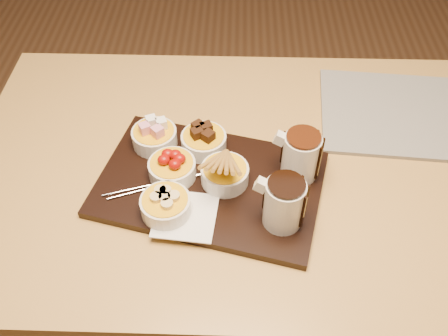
{
  "coord_description": "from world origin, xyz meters",
  "views": [
    {
      "loc": [
        -0.0,
        -0.76,
        1.56
      ],
      "look_at": [
        -0.02,
        -0.07,
        0.81
      ],
      "focal_mm": 40.0,
      "sensor_mm": 36.0,
      "label": 1
    }
  ],
  "objects_px": {
    "pitcher_milk_chocolate": "(301,157)",
    "dining_table": "(235,191)",
    "serving_board": "(210,184)",
    "pitcher_dark_chocolate": "(284,204)",
    "bowl_strawberries": "(172,169)",
    "newspaper": "(400,114)"
  },
  "relations": [
    {
      "from": "newspaper",
      "to": "bowl_strawberries",
      "type": "bearing_deg",
      "value": -152.26
    },
    {
      "from": "pitcher_milk_chocolate",
      "to": "bowl_strawberries",
      "type": "bearing_deg",
      "value": -163.61
    },
    {
      "from": "pitcher_dark_chocolate",
      "to": "newspaper",
      "type": "bearing_deg",
      "value": 61.84
    },
    {
      "from": "serving_board",
      "to": "bowl_strawberries",
      "type": "height_order",
      "value": "bowl_strawberries"
    },
    {
      "from": "serving_board",
      "to": "newspaper",
      "type": "distance_m",
      "value": 0.51
    },
    {
      "from": "dining_table",
      "to": "newspaper",
      "type": "relative_size",
      "value": 3.17
    },
    {
      "from": "pitcher_dark_chocolate",
      "to": "serving_board",
      "type": "bearing_deg",
      "value": 160.02
    },
    {
      "from": "serving_board",
      "to": "pitcher_dark_chocolate",
      "type": "relative_size",
      "value": 4.38
    },
    {
      "from": "pitcher_dark_chocolate",
      "to": "pitcher_milk_chocolate",
      "type": "xyz_separation_m",
      "value": [
        0.04,
        0.12,
        0.0
      ]
    },
    {
      "from": "bowl_strawberries",
      "to": "pitcher_milk_chocolate",
      "type": "height_order",
      "value": "pitcher_milk_chocolate"
    },
    {
      "from": "serving_board",
      "to": "pitcher_milk_chocolate",
      "type": "bearing_deg",
      "value": 21.8
    },
    {
      "from": "dining_table",
      "to": "serving_board",
      "type": "distance_m",
      "value": 0.14
    },
    {
      "from": "serving_board",
      "to": "dining_table",
      "type": "bearing_deg",
      "value": 67.67
    },
    {
      "from": "serving_board",
      "to": "newspaper",
      "type": "xyz_separation_m",
      "value": [
        0.45,
        0.24,
        -0.0
      ]
    },
    {
      "from": "bowl_strawberries",
      "to": "pitcher_dark_chocolate",
      "type": "relative_size",
      "value": 0.95
    },
    {
      "from": "pitcher_milk_chocolate",
      "to": "dining_table",
      "type": "bearing_deg",
      "value": 174.57
    },
    {
      "from": "pitcher_milk_chocolate",
      "to": "newspaper",
      "type": "xyz_separation_m",
      "value": [
        0.26,
        0.22,
        -0.07
      ]
    },
    {
      "from": "newspaper",
      "to": "serving_board",
      "type": "bearing_deg",
      "value": -147.3
    },
    {
      "from": "serving_board",
      "to": "pitcher_dark_chocolate",
      "type": "xyz_separation_m",
      "value": [
        0.15,
        -0.1,
        0.06
      ]
    },
    {
      "from": "dining_table",
      "to": "newspaper",
      "type": "xyz_separation_m",
      "value": [
        0.4,
        0.17,
        0.1
      ]
    },
    {
      "from": "bowl_strawberries",
      "to": "pitcher_milk_chocolate",
      "type": "distance_m",
      "value": 0.27
    },
    {
      "from": "dining_table",
      "to": "pitcher_milk_chocolate",
      "type": "height_order",
      "value": "pitcher_milk_chocolate"
    }
  ]
}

